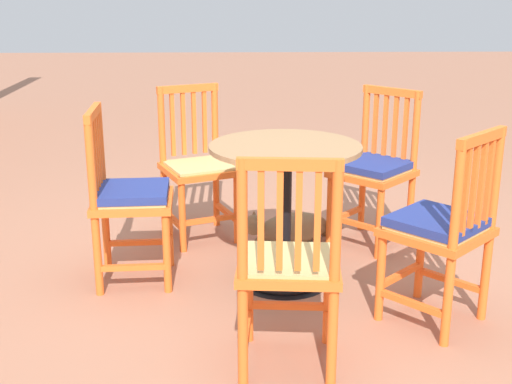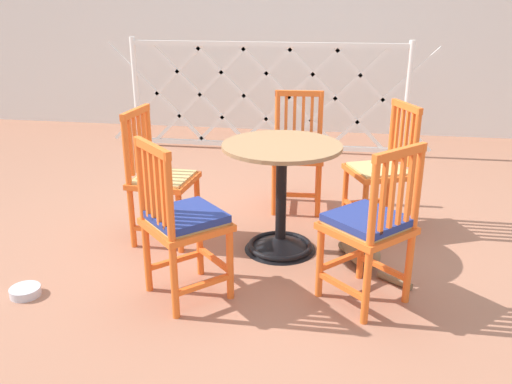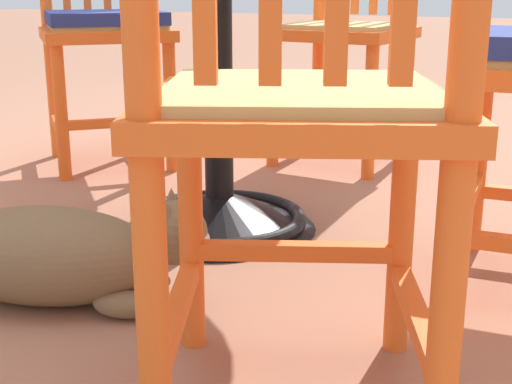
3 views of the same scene
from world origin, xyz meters
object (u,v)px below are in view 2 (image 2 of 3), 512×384
Objects in this scene: orange_chair_tucked_in at (382,171)px; orange_chair_facing_out at (160,180)px; orange_chair_by_planter at (297,153)px; pet_water_bowl at (25,291)px; cafe_table at (281,210)px; tabby_cat at (359,245)px; orange_chair_near_fence at (370,227)px; orange_chair_at_corner at (183,223)px.

orange_chair_facing_out is at bearing -163.66° from orange_chair_tucked_in.
orange_chair_by_planter is 5.36× the size of pet_water_bowl.
pet_water_bowl is at bearing -121.63° from orange_chair_facing_out.
tabby_cat is (0.51, -0.05, -0.19)m from cafe_table.
orange_chair_facing_out is 1.00× the size of orange_chair_by_planter.
orange_chair_by_planter reaches higher than cafe_table.
orange_chair_tucked_in is 2.44m from pet_water_bowl.
cafe_table is 0.83× the size of orange_chair_by_planter.
pet_water_bowl is at bearing -147.36° from orange_chair_tucked_in.
orange_chair_near_fence reaches higher than cafe_table.
orange_chair_near_fence and orange_chair_tucked_in have the same top height.
tabby_cat is at bearing 32.21° from orange_chair_at_corner.
pet_water_bowl is (-0.53, -0.86, -0.41)m from orange_chair_facing_out.
orange_chair_facing_out reaches higher than pet_water_bowl.
orange_chair_facing_out is 1.15m from orange_chair_by_planter.
pet_water_bowl is at bearing -170.37° from orange_chair_at_corner.
orange_chair_near_fence is 0.62m from tabby_cat.
orange_chair_tucked_in reaches higher than tabby_cat.
orange_chair_near_fence is at bearing -86.94° from tabby_cat.
cafe_table is 0.83m from orange_chair_tucked_in.
cafe_table is 0.83× the size of orange_chair_facing_out.
orange_chair_near_fence is 1.00× the size of orange_chair_tucked_in.
orange_chair_facing_out and orange_chair_tucked_in have the same top height.
orange_chair_facing_out is at bearing 117.70° from orange_chair_at_corner.
orange_chair_by_planter is at bearing 41.08° from orange_chair_facing_out.
orange_chair_facing_out reaches higher than tabby_cat.
orange_chair_by_planter reaches higher than pet_water_bowl.
cafe_table is at bearing 134.00° from orange_chair_near_fence.
orange_chair_tucked_in is at bearing 73.90° from tabby_cat.
tabby_cat is (0.97, 0.61, -0.35)m from orange_chair_at_corner.
orange_chair_tucked_in is (1.50, 0.44, 0.00)m from orange_chair_facing_out.
orange_chair_by_planter is at bearing 153.49° from orange_chair_tucked_in.
orange_chair_at_corner reaches higher than cafe_table.
orange_chair_facing_out and orange_chair_by_planter have the same top height.
orange_chair_near_fence is 1.96m from pet_water_bowl.
orange_chair_facing_out is 1.56m from orange_chair_tucked_in.
orange_chair_at_corner and orange_chair_near_fence have the same top height.
orange_chair_near_fence reaches higher than tabby_cat.
orange_chair_near_fence is at bearing 6.16° from orange_chair_at_corner.
cafe_table reaches higher than tabby_cat.
orange_chair_at_corner and orange_chair_tucked_in have the same top height.
orange_chair_by_planter is at bearing 71.31° from orange_chair_at_corner.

